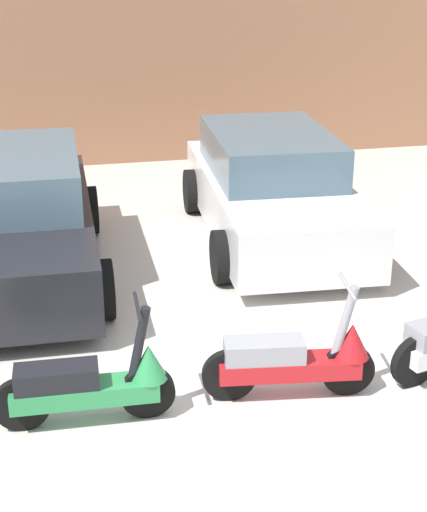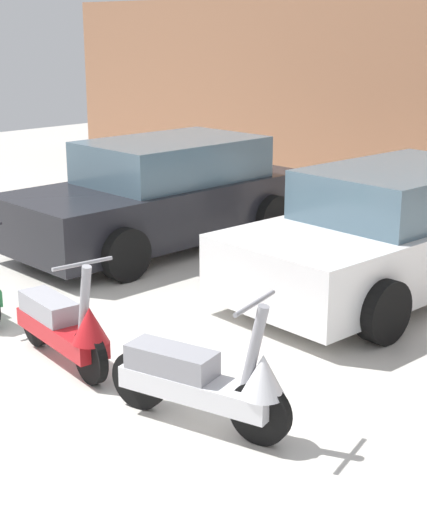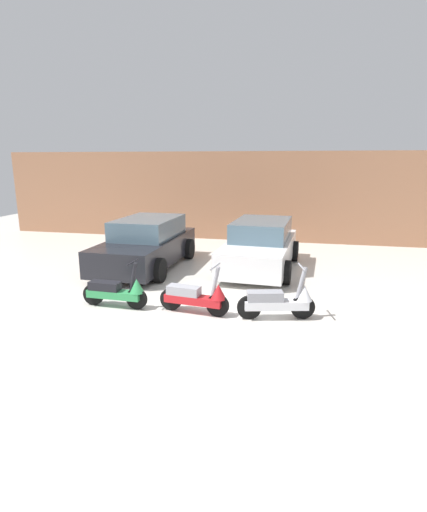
{
  "view_description": "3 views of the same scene",
  "coord_description": "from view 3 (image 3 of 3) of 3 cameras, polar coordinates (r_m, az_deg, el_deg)",
  "views": [
    {
      "loc": [
        -1.44,
        -5.08,
        3.78
      ],
      "look_at": [
        0.14,
        1.97,
        0.81
      ],
      "focal_mm": 55.0,
      "sensor_mm": 36.0,
      "label": 1
    },
    {
      "loc": [
        6.05,
        -3.1,
        2.93
      ],
      "look_at": [
        0.6,
        2.42,
        0.64
      ],
      "focal_mm": 55.0,
      "sensor_mm": 36.0,
      "label": 2
    },
    {
      "loc": [
        2.58,
        -6.96,
        3.1
      ],
      "look_at": [
        0.49,
        2.52,
        0.77
      ],
      "focal_mm": 28.0,
      "sensor_mm": 36.0,
      "label": 3
    }
  ],
  "objects": [
    {
      "name": "ground_plane",
      "position": [
        8.04,
        -7.39,
        -9.28
      ],
      "size": [
        28.0,
        28.0,
        0.0
      ],
      "primitive_type": "plane",
      "color": "silver"
    },
    {
      "name": "wall_back",
      "position": [
        15.82,
        3.02,
        8.49
      ],
      "size": [
        19.6,
        0.12,
        3.44
      ],
      "primitive_type": "cube",
      "color": "#9E6B4C",
      "rests_on": "ground_plane"
    },
    {
      "name": "scooter_front_left",
      "position": [
        8.84,
        -13.61,
        -4.87
      ],
      "size": [
        1.5,
        0.54,
        1.04
      ],
      "rotation": [
        0.0,
        0.0,
        -0.04
      ],
      "color": "black",
      "rests_on": "ground_plane"
    },
    {
      "name": "scooter_front_right",
      "position": [
        8.25,
        -2.42,
        -5.76
      ],
      "size": [
        1.52,
        0.56,
        1.06
      ],
      "rotation": [
        0.0,
        0.0,
        -0.13
      ],
      "color": "black",
      "rests_on": "ground_plane"
    },
    {
      "name": "scooter_front_center",
      "position": [
        8.09,
        9.43,
        -6.28
      ],
      "size": [
        1.54,
        0.68,
        1.09
      ],
      "rotation": [
        0.0,
        0.0,
        0.24
      ],
      "color": "black",
      "rests_on": "ground_plane"
    },
    {
      "name": "car_rear_left",
      "position": [
        11.95,
        -9.54,
        1.68
      ],
      "size": [
        2.12,
        4.28,
        1.44
      ],
      "rotation": [
        0.0,
        0.0,
        -1.59
      ],
      "color": "black",
      "rests_on": "ground_plane"
    },
    {
      "name": "car_rear_center",
      "position": [
        11.67,
        6.7,
        1.42
      ],
      "size": [
        2.19,
        4.24,
        1.41
      ],
      "rotation": [
        0.0,
        0.0,
        -1.63
      ],
      "color": "white",
      "rests_on": "ground_plane"
    }
  ]
}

